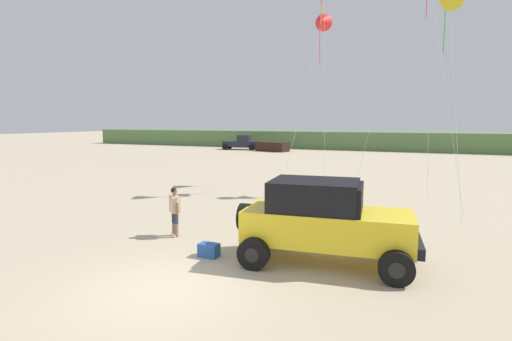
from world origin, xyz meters
TOP-DOWN VIEW (x-y plane):
  - ground_plane at (0.00, 0.00)m, footprint 220.00×220.00m
  - dune_ridge at (-1.09, 48.77)m, footprint 90.00×7.57m
  - jeep at (2.91, 3.13)m, footprint 4.96×2.81m
  - person_watching at (-2.23, 3.58)m, footprint 0.52×0.46m
  - cooler_box at (-0.20, 2.29)m, footprint 0.56×0.37m
  - distant_pickup at (-17.49, 40.89)m, footprint 4.85×3.07m
  - distant_sedan at (-12.51, 39.60)m, footprint 4.50×2.74m
  - kite_yellow_diamond at (6.04, 13.96)m, footprint 1.38×5.49m
  - kite_pink_ribbon at (-0.50, 16.25)m, footprint 1.70×4.51m

SIDE VIEW (x-z plane):
  - ground_plane at x=0.00m, z-range 0.00..0.00m
  - cooler_box at x=-0.20m, z-range 0.00..0.38m
  - distant_sedan at x=-12.51m, z-range 0.00..1.20m
  - person_watching at x=-2.23m, z-range 0.10..1.77m
  - distant_pickup at x=-17.49m, z-range -0.05..1.93m
  - dune_ridge at x=-1.09m, z-range 0.00..2.40m
  - jeep at x=2.91m, z-range 0.07..2.33m
  - kite_yellow_diamond at x=6.04m, z-range 4.29..14.21m
  - kite_pink_ribbon at x=-0.50m, z-range 4.51..14.64m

